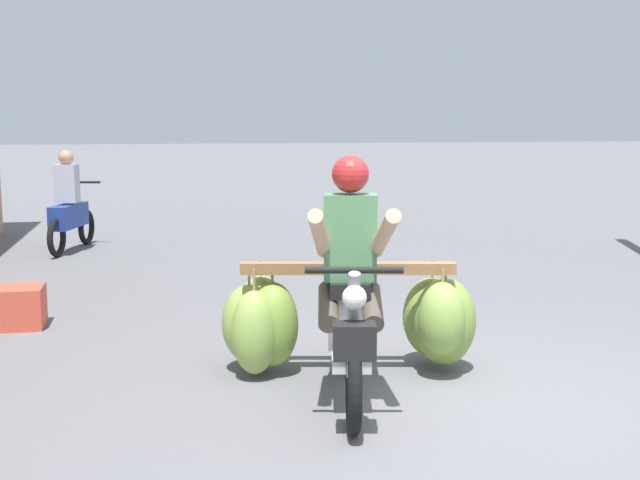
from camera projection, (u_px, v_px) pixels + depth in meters
ground_plane at (483, 411)px, 5.02m from camera, size 120.00×120.00×0.00m
motorbike_main_loaded at (346, 313)px, 5.59m from camera, size 1.88×1.94×1.58m
motorbike_distant_ahead_left at (69, 211)px, 11.06m from camera, size 0.64×1.58×1.40m
produce_crate at (11, 308)px, 7.01m from camera, size 0.56×0.40×0.36m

